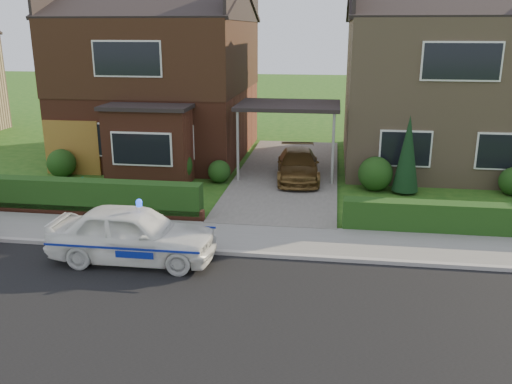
# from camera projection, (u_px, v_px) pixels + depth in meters

# --- Properties ---
(ground) EXTENTS (120.00, 120.00, 0.00)m
(ground) POSITION_uv_depth(u_px,v_px,m) (238.00, 319.00, 10.54)
(ground) COLOR #1E4F15
(ground) RESTS_ON ground
(road) EXTENTS (60.00, 6.00, 0.02)m
(road) POSITION_uv_depth(u_px,v_px,m) (238.00, 319.00, 10.54)
(road) COLOR black
(road) RESTS_ON ground
(kerb) EXTENTS (60.00, 0.16, 0.12)m
(kerb) POSITION_uv_depth(u_px,v_px,m) (259.00, 255.00, 13.42)
(kerb) COLOR #9E9993
(kerb) RESTS_ON ground
(sidewalk) EXTENTS (60.00, 2.00, 0.10)m
(sidewalk) POSITION_uv_depth(u_px,v_px,m) (265.00, 240.00, 14.42)
(sidewalk) COLOR slate
(sidewalk) RESTS_ON ground
(driveway) EXTENTS (3.80, 12.00, 0.12)m
(driveway) POSITION_uv_depth(u_px,v_px,m) (288.00, 174.00, 20.95)
(driveway) COLOR #666059
(driveway) RESTS_ON ground
(house_left) EXTENTS (7.50, 9.53, 7.25)m
(house_left) POSITION_uv_depth(u_px,v_px,m) (162.00, 68.00, 23.42)
(house_left) COLOR brown
(house_left) RESTS_ON ground
(house_right) EXTENTS (7.50, 8.06, 7.25)m
(house_right) POSITION_uv_depth(u_px,v_px,m) (438.00, 74.00, 21.95)
(house_right) COLOR #917759
(house_right) RESTS_ON ground
(carport_link) EXTENTS (3.80, 3.00, 2.77)m
(carport_link) POSITION_uv_depth(u_px,v_px,m) (289.00, 107.00, 20.16)
(carport_link) COLOR black
(carport_link) RESTS_ON ground
(garage_door) EXTENTS (2.20, 0.10, 2.10)m
(garage_door) POSITION_uv_depth(u_px,v_px,m) (72.00, 148.00, 20.82)
(garage_door) COLOR brown
(garage_door) RESTS_ON ground
(dwarf_wall) EXTENTS (7.70, 0.25, 0.36)m
(dwarf_wall) POSITION_uv_depth(u_px,v_px,m) (79.00, 211.00, 16.31)
(dwarf_wall) COLOR brown
(dwarf_wall) RESTS_ON ground
(hedge_left) EXTENTS (7.50, 0.55, 0.90)m
(hedge_left) POSITION_uv_depth(u_px,v_px,m) (82.00, 215.00, 16.51)
(hedge_left) COLOR black
(hedge_left) RESTS_ON ground
(hedge_right) EXTENTS (7.50, 0.55, 0.80)m
(hedge_right) POSITION_uv_depth(u_px,v_px,m) (480.00, 236.00, 14.82)
(hedge_right) COLOR black
(hedge_right) RESTS_ON ground
(shrub_left_far) EXTENTS (1.08, 1.08, 1.08)m
(shrub_left_far) POSITION_uv_depth(u_px,v_px,m) (61.00, 163.00, 20.56)
(shrub_left_far) COLOR black
(shrub_left_far) RESTS_ON ground
(shrub_left_mid) EXTENTS (1.32, 1.32, 1.32)m
(shrub_left_mid) POSITION_uv_depth(u_px,v_px,m) (174.00, 166.00, 19.72)
(shrub_left_mid) COLOR black
(shrub_left_mid) RESTS_ON ground
(shrub_left_near) EXTENTS (0.84, 0.84, 0.84)m
(shrub_left_near) POSITION_uv_depth(u_px,v_px,m) (219.00, 171.00, 19.85)
(shrub_left_near) COLOR black
(shrub_left_near) RESTS_ON ground
(shrub_right_near) EXTENTS (1.20, 1.20, 1.20)m
(shrub_right_near) POSITION_uv_depth(u_px,v_px,m) (375.00, 174.00, 18.84)
(shrub_right_near) COLOR black
(shrub_right_near) RESTS_ON ground
(conifer_a) EXTENTS (0.90, 0.90, 2.60)m
(conifer_a) POSITION_uv_depth(u_px,v_px,m) (407.00, 156.00, 18.31)
(conifer_a) COLOR black
(conifer_a) RESTS_ON ground
(police_car) EXTENTS (3.71, 4.04, 1.54)m
(police_car) POSITION_uv_depth(u_px,v_px,m) (133.00, 234.00, 13.03)
(police_car) COLOR white
(police_car) RESTS_ON ground
(driveway_car) EXTENTS (1.82, 3.80, 1.07)m
(driveway_car) POSITION_uv_depth(u_px,v_px,m) (298.00, 165.00, 19.83)
(driveway_car) COLOR brown
(driveway_car) RESTS_ON driveway
(potted_plant_a) EXTENTS (0.51, 0.42, 0.82)m
(potted_plant_a) POSITION_uv_depth(u_px,v_px,m) (81.00, 190.00, 17.57)
(potted_plant_a) COLOR gray
(potted_plant_a) RESTS_ON ground
(potted_plant_b) EXTENTS (0.56, 0.54, 0.80)m
(potted_plant_b) POSITION_uv_depth(u_px,v_px,m) (187.00, 201.00, 16.48)
(potted_plant_b) COLOR gray
(potted_plant_b) RESTS_ON ground
(potted_plant_c) EXTENTS (0.64, 0.64, 0.83)m
(potted_plant_c) POSITION_uv_depth(u_px,v_px,m) (111.00, 172.00, 19.82)
(potted_plant_c) COLOR gray
(potted_plant_c) RESTS_ON ground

